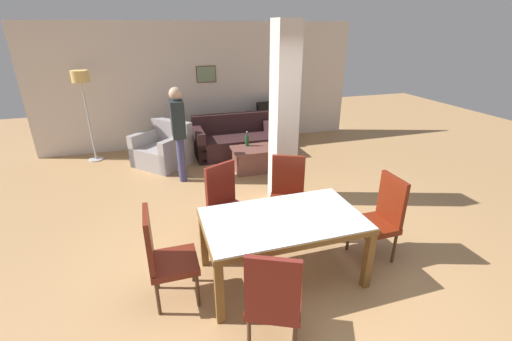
{
  "coord_description": "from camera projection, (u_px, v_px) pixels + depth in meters",
  "views": [
    {
      "loc": [
        -1.2,
        -2.89,
        2.61
      ],
      "look_at": [
        0.0,
        0.96,
        0.89
      ],
      "focal_mm": 24.0,
      "sensor_mm": 36.0,
      "label": 1
    }
  ],
  "objects": [
    {
      "name": "tv_screen",
      "position": [
        274.0,
        113.0,
        8.2
      ],
      "size": [
        0.88,
        0.24,
        0.55
      ],
      "rotation": [
        0.0,
        0.0,
        3.26
      ],
      "color": "black",
      "rests_on": "tv_stand"
    },
    {
      "name": "dining_chair_head_left",
      "position": [
        164.0,
        255.0,
        3.33
      ],
      "size": [
        0.46,
        0.46,
        1.03
      ],
      "rotation": [
        0.0,
        0.0,
        -1.57
      ],
      "color": "#601F13",
      "rests_on": "ground_plane"
    },
    {
      "name": "dining_chair_near_left",
      "position": [
        274.0,
        298.0,
        2.8
      ],
      "size": [
        0.62,
        0.62,
        1.03
      ],
      "rotation": [
        0.0,
        0.0,
        -0.45
      ],
      "color": "maroon",
      "rests_on": "ground_plane"
    },
    {
      "name": "dining_chair_far_left",
      "position": [
        227.0,
        202.0,
        4.32
      ],
      "size": [
        0.61,
        0.61,
        1.03
      ],
      "rotation": [
        0.0,
        0.0,
        -2.7
      ],
      "color": "maroon",
      "rests_on": "ground_plane"
    },
    {
      "name": "dining_chair_far_right",
      "position": [
        287.0,
        192.0,
        4.57
      ],
      "size": [
        0.61,
        0.61,
        1.03
      ],
      "rotation": [
        0.0,
        0.0,
        2.7
      ],
      "color": "maroon",
      "rests_on": "ground_plane"
    },
    {
      "name": "floor_lamp",
      "position": [
        82.0,
        86.0,
        6.6
      ],
      "size": [
        0.33,
        0.33,
        1.82
      ],
      "color": "#B7B7BC",
      "rests_on": "ground_plane"
    },
    {
      "name": "bottle",
      "position": [
        247.0,
        140.0,
        6.58
      ],
      "size": [
        0.07,
        0.07,
        0.29
      ],
      "color": "#194C23",
      "rests_on": "coffee_table"
    },
    {
      "name": "standing_person",
      "position": [
        178.0,
        128.0,
        5.92
      ],
      "size": [
        0.22,
        0.38,
        1.67
      ],
      "rotation": [
        0.0,
        0.0,
        -1.57
      ],
      "color": "#39385D",
      "rests_on": "ground_plane"
    },
    {
      "name": "dining_chair_head_right",
      "position": [
        381.0,
        216.0,
        4.01
      ],
      "size": [
        0.46,
        0.46,
        1.03
      ],
      "rotation": [
        0.0,
        0.0,
        1.57
      ],
      "color": "#641B0B",
      "rests_on": "ground_plane"
    },
    {
      "name": "divider_pillar",
      "position": [
        284.0,
        117.0,
        5.08
      ],
      "size": [
        0.34,
        0.37,
        2.7
      ],
      "color": "beige",
      "rests_on": "ground_plane"
    },
    {
      "name": "dining_table",
      "position": [
        283.0,
        229.0,
        3.65
      ],
      "size": [
        1.69,
        0.98,
        0.74
      ],
      "color": "brown",
      "rests_on": "ground_plane"
    },
    {
      "name": "sofa",
      "position": [
        235.0,
        141.0,
        7.44
      ],
      "size": [
        1.72,
        0.91,
        0.82
      ],
      "rotation": [
        0.0,
        0.0,
        3.14
      ],
      "color": "#351E20",
      "rests_on": "ground_plane"
    },
    {
      "name": "back_wall",
      "position": [
        203.0,
        85.0,
        7.74
      ],
      "size": [
        7.2,
        0.09,
        2.7
      ],
      "color": "beige",
      "rests_on": "ground_plane"
    },
    {
      "name": "ground_plane",
      "position": [
        281.0,
        274.0,
        3.89
      ],
      "size": [
        18.0,
        18.0,
        0.0
      ],
      "primitive_type": "plane",
      "color": "#AB8052"
    },
    {
      "name": "tv_stand",
      "position": [
        273.0,
        132.0,
        8.39
      ],
      "size": [
        1.04,
        0.4,
        0.41
      ],
      "color": "brown",
      "rests_on": "ground_plane"
    },
    {
      "name": "armchair",
      "position": [
        164.0,
        150.0,
        6.85
      ],
      "size": [
        1.27,
        1.27,
        0.85
      ],
      "rotation": [
        0.0,
        0.0,
        2.32
      ],
      "color": "#9E9797",
      "rests_on": "ground_plane"
    },
    {
      "name": "coffee_table",
      "position": [
        253.0,
        159.0,
        6.58
      ],
      "size": [
        0.78,
        0.58,
        0.45
      ],
      "color": "brown",
      "rests_on": "ground_plane"
    }
  ]
}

